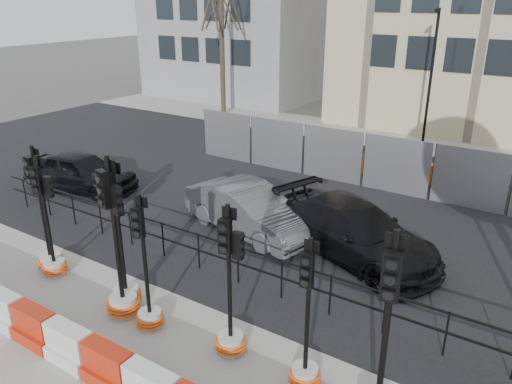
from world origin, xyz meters
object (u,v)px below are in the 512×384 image
Objects in this scene: traffic_signal_a at (48,245)px; car_c at (354,231)px; traffic_signal_d at (120,280)px; car_a at (80,172)px.

traffic_signal_a is 0.61× the size of car_c.
traffic_signal_d reaches higher than car_c.
traffic_signal_a is 0.75× the size of car_a.
traffic_signal_d reaches higher than traffic_signal_a.
traffic_signal_a is 3.06m from traffic_signal_d.
traffic_signal_d reaches higher than car_a.
car_c is (3.14, 5.19, -0.14)m from traffic_signal_d.
traffic_signal_d is at bearing -133.34° from car_a.
car_c is at bearing 38.09° from traffic_signal_a.
car_a is at bearing 158.02° from traffic_signal_d.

